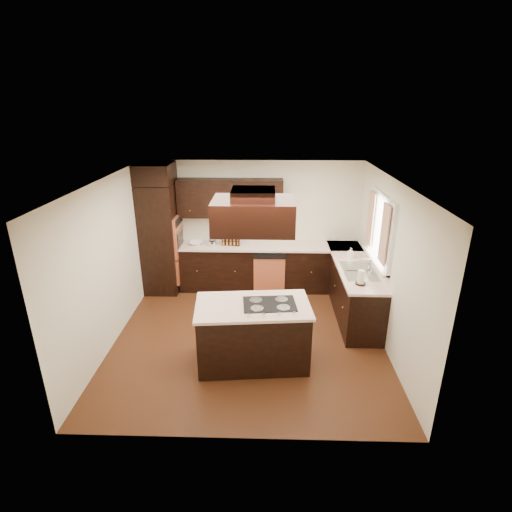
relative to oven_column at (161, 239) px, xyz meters
The scene contains 30 objects.
floor 2.68m from the oven_column, 43.85° to the right, with size 4.20×4.20×0.02m, color brown.
ceiling 2.86m from the oven_column, 43.85° to the right, with size 4.20×4.20×0.02m, color silver.
wall_back 1.83m from the oven_column, 12.85° to the left, with size 4.20×0.02×2.50m, color white.
wall_front 4.21m from the oven_column, 65.05° to the right, with size 4.20×0.02×2.50m, color white.
wall_left 1.75m from the oven_column, 101.12° to the right, with size 0.02×4.20×2.50m, color white.
wall_right 4.25m from the oven_column, 23.70° to the right, with size 0.02×4.20×2.50m, color white.
oven_column is the anchor object (origin of this frame).
wall_oven_face 0.36m from the oven_column, ahead, with size 0.05×0.62×0.78m, color #CF663E.
base_cabinets_back 1.92m from the oven_column, ahead, with size 2.93×0.60×0.88m, color black.
base_cabinets_right 3.72m from the oven_column, 12.69° to the right, with size 0.60×2.40×0.88m, color black.
countertop_back 1.82m from the oven_column, ahead, with size 2.93×0.63×0.04m, color #FFE1CB.
countertop_right 3.65m from the oven_column, 12.74° to the right, with size 0.63×2.40×0.04m, color #FFE1CB.
upper_cabinets 1.56m from the oven_column, ahead, with size 2.00×0.34×0.72m, color black.
dishwasher_front 2.21m from the oven_column, ahead, with size 0.60×0.05×0.72m, color #CF663E.
window_frame 4.06m from the oven_column, 16.72° to the right, with size 0.06×1.32×1.12m, color white.
window_pane 4.08m from the oven_column, 16.61° to the right, with size 0.00×1.20×1.00m, color white.
curtain_left 4.15m from the oven_column, 22.59° to the right, with size 0.02×0.34×0.90m, color #FFE6C8.
curtain_right 3.91m from the oven_column, 10.99° to the right, with size 0.02×0.34×0.90m, color #FFE6C8.
sink_rim 3.76m from the oven_column, 17.90° to the right, with size 0.52×0.84×0.01m, color silver.
island 3.08m from the oven_column, 51.73° to the right, with size 1.52×0.83×0.88m, color black.
island_top 3.02m from the oven_column, 51.73° to the right, with size 1.58×0.89×0.04m, color #FFE1CB.
cooktop 3.15m from the oven_column, 48.21° to the right, with size 0.72×0.48×0.01m, color black.
range_hood 3.13m from the oven_column, 50.26° to the right, with size 1.05×0.72×0.42m, color black.
hood_duct 3.24m from the oven_column, 50.26° to the right, with size 0.55×0.50×0.13m, color black.
blender_base 1.00m from the oven_column, ahead, with size 0.15×0.15×0.10m, color silver.
blender_pitcher 1.00m from the oven_column, ahead, with size 0.13×0.13×0.26m, color silver.
spice_rack 1.35m from the oven_column, ahead, with size 0.35×0.09×0.29m, color black.
mixing_bowl 0.69m from the oven_column, ahead, with size 0.27×0.27×0.07m, color white.
soap_bottle 3.59m from the oven_column, ahead, with size 0.09×0.09×0.19m, color white.
paper_towel 3.87m from the oven_column, 25.50° to the right, with size 0.11×0.11×0.23m, color white.
Camera 1 is at (0.28, -5.53, 3.53)m, focal length 28.00 mm.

